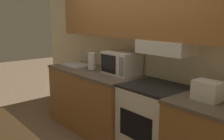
{
  "coord_description": "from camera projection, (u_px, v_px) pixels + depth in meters",
  "views": [
    {
      "loc": [
        2.34,
        -2.5,
        1.7
      ],
      "look_at": [
        0.05,
        -0.59,
        1.09
      ],
      "focal_mm": 40.0,
      "sensor_mm": 36.0,
      "label": 1
    }
  ],
  "objects": [
    {
      "name": "toaster",
      "position": [
        208.0,
        91.0,
        2.36
      ],
      "size": [
        0.26,
        0.19,
        0.19
      ],
      "color": "white",
      "rests_on": "lower_counter_right_stub"
    },
    {
      "name": "microwave",
      "position": [
        121.0,
        63.0,
        3.47
      ],
      "size": [
        0.51,
        0.35,
        0.32
      ],
      "color": "white",
      "rests_on": "lower_counter_main"
    },
    {
      "name": "lower_counter_main",
      "position": [
        94.0,
        100.0,
        3.87
      ],
      "size": [
        1.67,
        0.7,
        0.94
      ],
      "color": "#A36B38",
      "rests_on": "ground_plane"
    },
    {
      "name": "ground_plane",
      "position": [
        141.0,
        137.0,
        3.66
      ],
      "size": [
        16.0,
        16.0,
        0.0
      ],
      "primitive_type": "plane",
      "color": "#7F664C"
    },
    {
      "name": "wall_back",
      "position": [
        140.0,
        33.0,
        3.31
      ],
      "size": [
        5.42,
        0.38,
        2.55
      ],
      "color": "beige",
      "rests_on": "ground_plane"
    },
    {
      "name": "stove_range",
      "position": [
        154.0,
        124.0,
        2.99
      ],
      "size": [
        0.7,
        0.64,
        0.94
      ],
      "color": "white",
      "rests_on": "ground_plane"
    },
    {
      "name": "sink_basin",
      "position": [
        77.0,
        65.0,
        4.13
      ],
      "size": [
        0.52,
        0.41,
        0.23
      ],
      "color": "#B7BABF",
      "rests_on": "lower_counter_main"
    },
    {
      "name": "paper_towel_roll",
      "position": [
        92.0,
        61.0,
        3.75
      ],
      "size": [
        0.13,
        0.13,
        0.27
      ],
      "color": "black",
      "rests_on": "lower_counter_main"
    }
  ]
}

